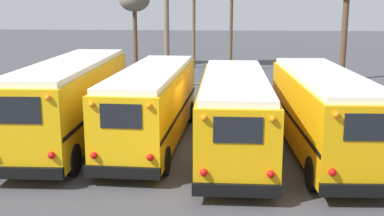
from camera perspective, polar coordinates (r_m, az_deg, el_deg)
The scene contains 8 objects.
ground_plane at distance 19.06m, azimuth 0.03°, elevation -4.60°, with size 160.00×160.00×0.00m, color #424247.
school_bus_0 at distance 19.92m, azimuth -14.04°, elevation 1.10°, with size 2.79×10.62×3.29m.
school_bus_1 at distance 19.26m, azimuth -4.71°, elevation 0.60°, with size 2.69×10.06×3.03m.
school_bus_2 at distance 17.92m, azimuth 5.05°, elevation -0.42°, with size 2.64×10.01×2.96m.
school_bus_3 at distance 18.31m, azimuth 15.29°, elevation -0.29°, with size 2.92×9.92×3.09m.
utility_pole at distance 32.06m, azimuth -3.03°, elevation 9.23°, with size 1.80×0.34×7.38m.
bare_tree_0 at distance 43.06m, azimuth -6.84°, elevation 12.39°, with size 2.66×2.66×6.77m.
fence_line at distance 25.33m, azimuth 1.22°, elevation 1.98°, with size 17.82×0.06×1.42m.
Camera 1 is at (1.43, -18.17, 5.59)m, focal length 45.00 mm.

